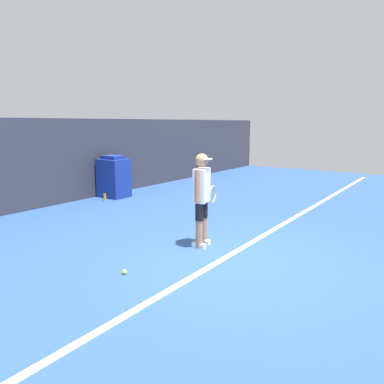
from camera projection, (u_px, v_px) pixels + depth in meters
name	position (u px, v px, depth m)	size (l,w,h in m)	color
ground_plane	(232.00, 259.00, 5.87)	(24.00, 24.00, 0.00)	#2D5193
back_wall	(21.00, 165.00, 8.89)	(24.00, 0.10, 2.22)	#383842
court_baseline	(226.00, 258.00, 5.92)	(21.60, 0.10, 0.01)	white
tennis_player	(202.00, 196.00, 6.36)	(0.97, 0.35, 1.61)	#A37556
tennis_ball	(124.00, 272.00, 5.28)	(0.07, 0.07, 0.07)	#D1E533
covered_chair	(114.00, 177.00, 10.70)	(0.64, 0.79, 1.19)	navy
water_bottle	(105.00, 197.00, 10.30)	(0.07, 0.07, 0.22)	orange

